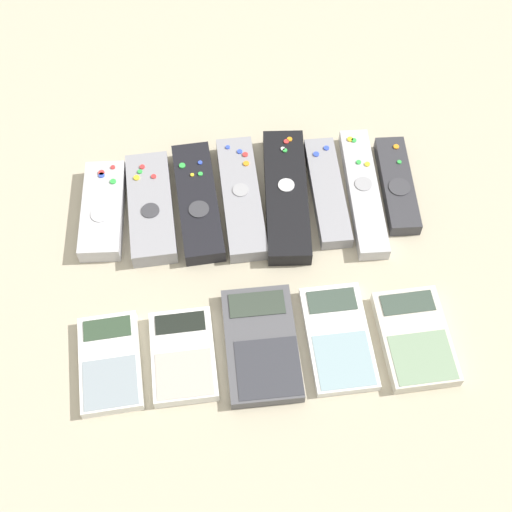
{
  "coord_description": "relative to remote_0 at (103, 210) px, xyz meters",
  "views": [
    {
      "loc": [
        -0.05,
        -0.46,
        0.82
      ],
      "look_at": [
        0.0,
        0.03,
        0.01
      ],
      "focal_mm": 50.0,
      "sensor_mm": 36.0,
      "label": 1
    }
  ],
  "objects": [
    {
      "name": "remote_7",
      "position": [
        0.41,
        0.01,
        -0.0
      ],
      "size": [
        0.05,
        0.16,
        0.02
      ],
      "rotation": [
        0.0,
        0.0,
        -0.04
      ],
      "color": "#333338",
      "rests_on": "ground_plane"
    },
    {
      "name": "remote_0",
      "position": [
        0.0,
        0.0,
        0.0
      ],
      "size": [
        0.06,
        0.16,
        0.03
      ],
      "rotation": [
        0.0,
        0.0,
        -0.05
      ],
      "color": "#B7B7BC",
      "rests_on": "ground_plane"
    },
    {
      "name": "remote_2",
      "position": [
        0.13,
        0.0,
        -0.0
      ],
      "size": [
        0.07,
        0.2,
        0.03
      ],
      "rotation": [
        0.0,
        0.0,
        0.06
      ],
      "color": "black",
      "rests_on": "ground_plane"
    },
    {
      "name": "remote_4",
      "position": [
        0.26,
        0.0,
        0.0
      ],
      "size": [
        0.07,
        0.22,
        0.03
      ],
      "rotation": [
        0.0,
        0.0,
        -0.07
      ],
      "color": "black",
      "rests_on": "ground_plane"
    },
    {
      "name": "calculator_0",
      "position": [
        0.01,
        -0.23,
        -0.0
      ],
      "size": [
        0.08,
        0.13,
        0.02
      ],
      "rotation": [
        0.0,
        0.0,
        0.07
      ],
      "color": "silver",
      "rests_on": "ground_plane"
    },
    {
      "name": "remote_3",
      "position": [
        0.19,
        0.01,
        -0.0
      ],
      "size": [
        0.06,
        0.2,
        0.02
      ],
      "rotation": [
        0.0,
        0.0,
        0.03
      ],
      "color": "gray",
      "rests_on": "ground_plane"
    },
    {
      "name": "calculator_3",
      "position": [
        0.3,
        -0.22,
        -0.01
      ],
      "size": [
        0.08,
        0.15,
        0.01
      ],
      "rotation": [
        0.0,
        0.0,
        0.03
      ],
      "color": "silver",
      "rests_on": "ground_plane"
    },
    {
      "name": "remote_6",
      "position": [
        0.36,
        -0.0,
        -0.0
      ],
      "size": [
        0.05,
        0.21,
        0.02
      ],
      "rotation": [
        0.0,
        0.0,
        -0.03
      ],
      "color": "#B7B7BC",
      "rests_on": "ground_plane"
    },
    {
      "name": "calculator_2",
      "position": [
        0.2,
        -0.22,
        -0.0
      ],
      "size": [
        0.09,
        0.15,
        0.02
      ],
      "rotation": [
        0.0,
        0.0,
        0.01
      ],
      "color": "#4C4C51",
      "rests_on": "ground_plane"
    },
    {
      "name": "remote_1",
      "position": [
        0.07,
        -0.0,
        0.0
      ],
      "size": [
        0.07,
        0.18,
        0.03
      ],
      "rotation": [
        0.0,
        0.0,
        0.05
      ],
      "color": "gray",
      "rests_on": "ground_plane"
    },
    {
      "name": "ground_plane",
      "position": [
        0.2,
        -0.13,
        -0.01
      ],
      "size": [
        3.0,
        3.0,
        0.0
      ],
      "primitive_type": "plane",
      "color": "#B2A88E"
    },
    {
      "name": "remote_5",
      "position": [
        0.31,
        0.0,
        -0.0
      ],
      "size": [
        0.04,
        0.18,
        0.02
      ],
      "rotation": [
        0.0,
        0.0,
        0.01
      ],
      "color": "gray",
      "rests_on": "ground_plane"
    },
    {
      "name": "calculator_1",
      "position": [
        0.1,
        -0.23,
        -0.0
      ],
      "size": [
        0.08,
        0.12,
        0.02
      ],
      "rotation": [
        0.0,
        0.0,
        0.03
      ],
      "color": "silver",
      "rests_on": "ground_plane"
    },
    {
      "name": "calculator_4",
      "position": [
        0.39,
        -0.23,
        -0.0
      ],
      "size": [
        0.09,
        0.13,
        0.02
      ],
      "rotation": [
        0.0,
        0.0,
        0.04
      ],
      "color": "beige",
      "rests_on": "ground_plane"
    }
  ]
}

